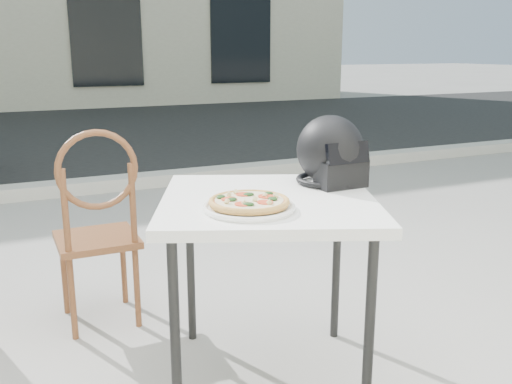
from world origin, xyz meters
name	(u,v)px	position (x,y,z in m)	size (l,w,h in m)	color
ground	(198,323)	(0.00, 0.00, 0.00)	(80.00, 80.00, 0.00)	gray
street_asphalt	(52,135)	(0.00, 7.00, 0.00)	(30.00, 8.00, 0.00)	black
curb	(95,185)	(0.00, 3.00, 0.06)	(30.00, 0.25, 0.12)	#AAA89F
cafe_table_main	(268,215)	(0.10, -0.57, 0.71)	(1.07, 1.07, 0.78)	white
plate	(249,207)	(-0.04, -0.71, 0.79)	(0.42, 0.42, 0.02)	white
pizza	(249,201)	(-0.04, -0.71, 0.81)	(0.30, 0.30, 0.04)	tan
helmet	(331,154)	(0.45, -0.47, 0.90)	(0.29, 0.30, 0.29)	black
cafe_chair_main	(98,219)	(-0.43, 0.18, 0.55)	(0.38, 0.38, 0.99)	brown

